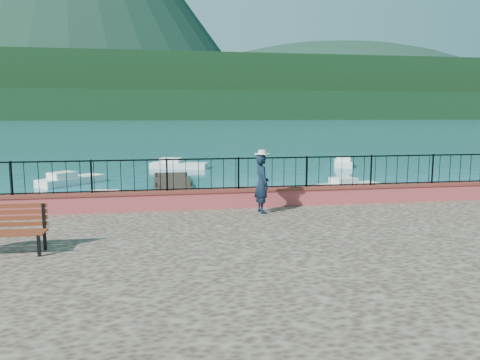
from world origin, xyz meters
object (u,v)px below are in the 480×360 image
object	(u,v)px
boat_4	(179,163)
boat_5	(343,161)
boat_3	(71,177)
boat_2	(351,184)
park_bench	(0,240)
boat_1	(281,199)
person	(262,184)
boat_0	(115,200)

from	to	relation	value
boat_4	boat_5	xyz separation A→B (m)	(12.77, -0.77, 0.00)
boat_3	boat_5	distance (m)	20.32
boat_2	boat_3	bearing A→B (deg)	148.24
boat_3	park_bench	bearing A→B (deg)	-129.65
boat_3	boat_5	size ratio (longest dim) A/B	1.18
boat_1	boat_5	xyz separation A→B (m)	(9.08, 15.18, 0.00)
person	boat_2	xyz separation A→B (m)	(7.05, 9.78, -1.67)
boat_1	boat_5	size ratio (longest dim) A/B	1.04
boat_0	boat_4	world-z (taller)	same
person	boat_4	size ratio (longest dim) A/B	0.41
boat_2	boat_3	world-z (taller)	same
person	boat_4	world-z (taller)	person
boat_0	boat_5	bearing A→B (deg)	48.81
boat_1	boat_2	world-z (taller)	same
park_bench	boat_2	bearing A→B (deg)	45.76
park_bench	boat_0	world-z (taller)	park_bench
park_bench	boat_5	xyz separation A→B (m)	(17.58, 24.42, -1.10)
person	boat_2	size ratio (longest dim) A/B	0.52
park_bench	boat_0	xyz separation A→B (m)	(1.40, 10.42, -1.10)
park_bench	boat_3	world-z (taller)	park_bench
park_bench	boat_4	xyz separation A→B (m)	(4.82, 25.18, -1.10)
person	boat_3	distance (m)	17.18
park_bench	boat_1	bearing A→B (deg)	49.13
boat_1	boat_3	xyz separation A→B (m)	(-10.25, 8.95, 0.00)
boat_1	boat_5	world-z (taller)	same
person	boat_2	distance (m)	12.17
boat_1	boat_4	world-z (taller)	same
boat_0	boat_4	distance (m)	15.15
park_bench	person	distance (m)	6.99
boat_0	boat_4	size ratio (longest dim) A/B	0.81
park_bench	boat_1	distance (m)	12.60
park_bench	boat_2	distance (m)	18.53
boat_3	boat_0	bearing A→B (deg)	-113.01
boat_2	boat_5	size ratio (longest dim) A/B	1.01
boat_4	boat_5	bearing A→B (deg)	14.47
boat_3	boat_4	xyz separation A→B (m)	(6.57, 7.00, 0.00)
boat_5	boat_3	bearing A→B (deg)	128.38
boat_0	boat_1	xyz separation A→B (m)	(7.10, -1.19, 0.00)
boat_1	park_bench	bearing A→B (deg)	-121.03
boat_0	person	bearing A→B (deg)	-48.63
boat_1	boat_3	world-z (taller)	same
person	boat_2	world-z (taller)	person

